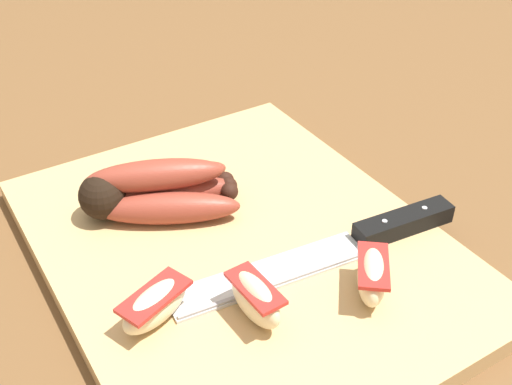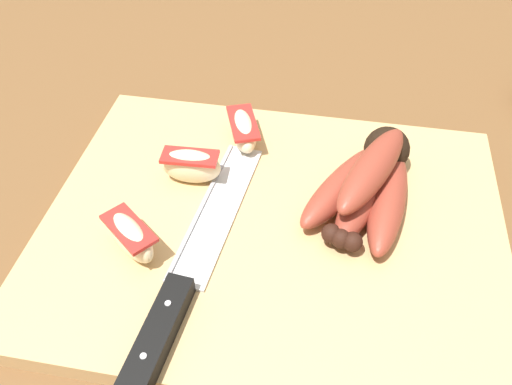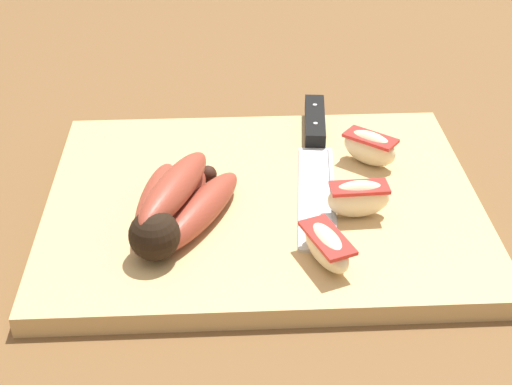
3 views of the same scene
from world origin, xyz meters
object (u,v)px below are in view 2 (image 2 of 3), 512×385
object	(u,v)px
apple_wedge_middle	(243,130)
chefs_knife	(181,285)
apple_wedge_far	(191,166)
banana_bunch	(369,182)
apple_wedge_near	(131,237)

from	to	relation	value
apple_wedge_middle	chefs_knife	bearing A→B (deg)	-94.04
apple_wedge_far	chefs_knife	bearing A→B (deg)	-78.86
banana_bunch	apple_wedge_middle	xyz separation A→B (m)	(-0.13, 0.06, -0.00)
chefs_knife	apple_wedge_near	distance (m)	0.06
banana_bunch	chefs_knife	size ratio (longest dim) A/B	0.55
banana_bunch	apple_wedge_near	world-z (taller)	banana_bunch
apple_wedge_near	apple_wedge_far	size ratio (longest dim) A/B	1.02
banana_bunch	apple_wedge_middle	world-z (taller)	banana_bunch
chefs_knife	apple_wedge_far	xyz separation A→B (m)	(-0.02, 0.13, 0.01)
apple_wedge_middle	apple_wedge_near	bearing A→B (deg)	-112.09
banana_bunch	apple_wedge_middle	bearing A→B (deg)	155.16
banana_bunch	chefs_knife	xyz separation A→B (m)	(-0.15, -0.13, -0.01)
banana_bunch	chefs_knife	bearing A→B (deg)	-137.88
chefs_knife	apple_wedge_far	world-z (taller)	apple_wedge_far
apple_wedge_near	apple_wedge_far	bearing A→B (deg)	73.90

